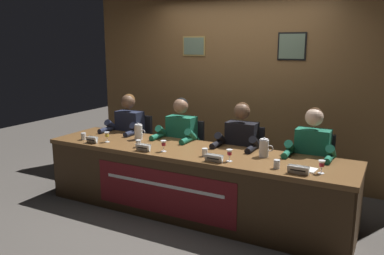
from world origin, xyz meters
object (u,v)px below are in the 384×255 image
Objects in this scene: juice_glass_far_left at (107,135)px; water_cup_center_left at (138,144)px; conference_table at (187,172)px; chair_far_right at (313,176)px; document_stack_far_right at (305,169)px; juice_glass_center_right at (229,153)px; nameplate_far_left at (92,140)px; water_cup_far_right at (277,165)px; chair_far_left at (136,149)px; water_pitcher_right_side at (264,148)px; panelist_center_left at (178,139)px; panelist_far_right at (311,156)px; water_pitcher_left_side at (139,132)px; juice_glass_far_right at (322,164)px; water_cup_far_left at (84,137)px; panelist_far_left at (126,133)px; nameplate_far_right at (298,170)px; panelist_center_right at (239,147)px; juice_glass_center_left at (164,144)px; nameplate_center_left at (143,147)px; chair_center_left at (186,156)px; nameplate_center_right at (214,158)px; chair_center_right at (244,165)px; water_cup_center_right at (205,153)px.

juice_glass_far_left is 1.46× the size of water_cup_center_left.
chair_far_right reaches higher than conference_table.
juice_glass_center_right is at bearing -172.98° from document_stack_far_right.
nameplate_far_left is 2.22m from water_cup_far_right.
water_pitcher_right_side reaches higher than chair_far_left.
panelist_center_left is (0.81, -0.20, 0.28)m from chair_far_left.
water_cup_center_left is 0.37× the size of document_stack_far_right.
panelist_far_right is 2.05m from water_pitcher_left_side.
juice_glass_far_right is (0.88, 0.05, 0.00)m from juice_glass_center_right.
juice_glass_far_right reaches higher than water_cup_far_left.
water_pitcher_left_side reaches higher than chair_far_left.
panelist_far_left reaches higher than juice_glass_far_left.
water_pitcher_right_side is (-0.45, 0.40, 0.05)m from nameplate_far_right.
panelist_center_right is at bearing 140.23° from nameplate_far_right.
juice_glass_center_left is at bearing -178.49° from juice_glass_far_right.
water_cup_far_right reaches higher than nameplate_far_left.
juice_glass_center_right is at bearing -128.12° from water_pitcher_right_side.
water_pitcher_right_side is (1.21, -0.31, 0.11)m from panelist_center_left.
nameplate_center_left is (0.78, -0.72, 0.06)m from panelist_far_left.
water_pitcher_right_side is at bearing 153.77° from document_stack_far_right.
juice_glass_center_right is (1.77, -0.83, 0.38)m from chair_far_left.
chair_far_right is 0.34m from panelist_far_right.
chair_center_left reaches higher than nameplate_center_right.
chair_far_left is 4.36× the size of water_pitcher_left_side.
water_pitcher_right_side is at bearing -52.05° from chair_center_right.
water_pitcher_right_side is (0.39, -0.51, 0.39)m from chair_center_right.
nameplate_center_right is 1.08m from panelist_far_right.
juice_glass_far_right is at bearing 0.08° from juice_glass_far_left.
juice_glass_center_left is 1.00× the size of juice_glass_center_right.
nameplate_center_left is 0.86m from nameplate_center_right.
document_stack_far_right is (1.69, -0.54, 0.02)m from panelist_center_left.
water_cup_center_right is at bearing 1.95° from water_cup_center_left.
panelist_far_left reaches higher than chair_far_right.
panelist_far_left is (-1.22, 0.51, 0.21)m from conference_table.
nameplate_center_left is 1.81m from panelist_far_right.
juice_glass_far_right is (2.65, -0.58, 0.10)m from panelist_far_left.
water_pitcher_right_side is at bearing -143.89° from panelist_far_right.
juice_glass_far_left is (0.16, -0.59, 0.10)m from panelist_far_left.
nameplate_far_right is at bearing -17.96° from water_cup_far_right.
chair_far_right is (1.81, 0.81, -0.33)m from water_cup_center_left.
juice_glass_far_left is at bearing -137.92° from panelist_center_left.
chair_far_left is at bearing 180.00° from chair_center_left.
water_cup_center_left is 0.83m from water_cup_center_right.
water_pitcher_right_side is at bearing 17.27° from juice_glass_center_left.
panelist_far_right is at bearing -7.00° from chair_center_left.
panelist_center_right is at bearing 90.86° from nameplate_center_right.
chair_center_left is at bearing 0.00° from chair_far_left.
nameplate_far_right is 0.92× the size of water_pitcher_left_side.
chair_far_left reaches higher than water_cup_center_right.
water_cup_center_right is (0.66, -0.58, 0.06)m from panelist_center_left.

